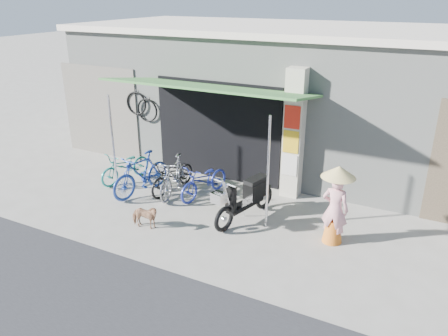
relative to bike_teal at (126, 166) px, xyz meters
The scene contains 13 objects.
ground 3.43m from the bike_teal, 22.42° to the right, with size 80.00×80.00×0.00m, color #9C978C.
bicycle_shop 5.13m from the bike_teal, 50.29° to the left, with size 12.30×5.30×3.66m.
shop_pillar 4.31m from the bike_teal, 15.97° to the left, with size 0.42×0.44×3.00m.
awning 3.11m from the bike_teal, ahead, with size 4.60×1.88×2.72m.
neighbour_left 2.43m from the bike_teal, 145.08° to the left, with size 2.60×0.06×2.60m, color #6B665B.
bike_teal is the anchor object (origin of this frame).
bike_blue 0.94m from the bike_teal, 27.79° to the right, with size 0.48×1.69×1.01m, color navy.
bike_black 1.41m from the bike_teal, ahead, with size 0.54×1.55×0.81m, color black.
bike_silver 1.55m from the bike_teal, ahead, with size 0.44×1.56×0.94m, color #ACACB1.
bike_navy 2.23m from the bike_teal, ahead, with size 0.54×1.54×0.81m, color navy.
street_dog 2.58m from the bike_teal, 43.02° to the right, with size 0.28×0.62×0.52m, color #96724F.
moped 3.58m from the bike_teal, ahead, with size 0.71×1.86×1.07m.
nun 5.46m from the bike_teal, ahead, with size 0.64×0.64×1.57m.
Camera 1 is at (3.73, -6.70, 4.50)m, focal length 35.00 mm.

